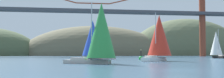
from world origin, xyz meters
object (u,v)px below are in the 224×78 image
at_px(sailboat_white_mainsail, 216,44).
at_px(sailboat_green_sail, 101,32).
at_px(sailboat_blue_spinnaker, 93,39).
at_px(channel_buoy, 141,58).
at_px(sailboat_scarlet_sail, 159,36).

distance_m(sailboat_white_mainsail, sailboat_green_sail, 54.29).
xyz_separation_m(sailboat_blue_spinnaker, channel_buoy, (10.62, -6.96, -4.82)).
xyz_separation_m(sailboat_green_sail, sailboat_scarlet_sail, (12.84, 11.94, 0.12)).
height_order(sailboat_blue_spinnaker, sailboat_green_sail, sailboat_blue_spinnaker).
bearing_deg(sailboat_white_mainsail, sailboat_green_sail, -136.25).
bearing_deg(channel_buoy, sailboat_scarlet_sail, -86.09).
distance_m(sailboat_green_sail, sailboat_scarlet_sail, 17.53).
bearing_deg(sailboat_blue_spinnaker, sailboat_green_sail, -92.81).
relative_size(sailboat_blue_spinnaker, sailboat_green_sail, 1.11).
bearing_deg(channel_buoy, sailboat_white_mainsail, 28.32).
bearing_deg(sailboat_blue_spinnaker, sailboat_scarlet_sail, -57.63).
xyz_separation_m(sailboat_white_mainsail, sailboat_scarlet_sail, (-26.38, -25.60, 0.55)).
distance_m(sailboat_blue_spinnaker, sailboat_scarlet_sail, 21.24).
xyz_separation_m(sailboat_blue_spinnaker, sailboat_scarlet_sail, (11.37, -17.94, -0.40)).
xyz_separation_m(sailboat_blue_spinnaker, sailboat_green_sail, (-1.47, -29.88, -0.52)).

